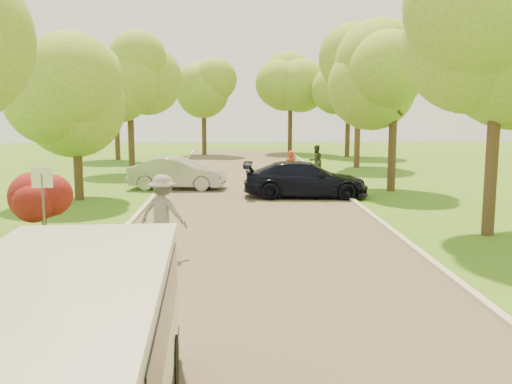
{
  "coord_description": "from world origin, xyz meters",
  "views": [
    {
      "loc": [
        -0.72,
        -11.22,
        3.75
      ],
      "look_at": [
        -0.06,
        5.19,
        1.3
      ],
      "focal_mm": 40.0,
      "sensor_mm": 36.0,
      "label": 1
    }
  ],
  "objects": [
    {
      "name": "ground",
      "position": [
        0.0,
        0.0,
        0.0
      ],
      "size": [
        100.0,
        100.0,
        0.0
      ],
      "primitive_type": "plane",
      "color": "#4A701A",
      "rests_on": "ground"
    },
    {
      "name": "road",
      "position": [
        0.0,
        8.0,
        0.01
      ],
      "size": [
        8.0,
        60.0,
        0.01
      ],
      "primitive_type": "cube",
      "color": "#4C4438",
      "rests_on": "ground"
    },
    {
      "name": "curb_left",
      "position": [
        -4.05,
        8.0,
        0.06
      ],
      "size": [
        0.18,
        60.0,
        0.12
      ],
      "primitive_type": "cube",
      "color": "#B2AD9E",
      "rests_on": "ground"
    },
    {
      "name": "curb_right",
      "position": [
        4.05,
        8.0,
        0.06
      ],
      "size": [
        0.18,
        60.0,
        0.12
      ],
      "primitive_type": "cube",
      "color": "#B2AD9E",
      "rests_on": "ground"
    },
    {
      "name": "street_sign",
      "position": [
        -5.8,
        4.0,
        1.56
      ],
      "size": [
        0.55,
        0.06,
        2.17
      ],
      "color": "#59595E",
      "rests_on": "ground"
    },
    {
      "name": "red_shrub",
      "position": [
        -6.3,
        5.5,
        1.1
      ],
      "size": [
        1.7,
        1.7,
        1.95
      ],
      "color": "#382619",
      "rests_on": "ground"
    },
    {
      "name": "tree_l_midb",
      "position": [
        -6.81,
        12.0,
        4.59
      ],
      "size": [
        4.3,
        4.2,
        6.62
      ],
      "color": "#382619",
      "rests_on": "ground"
    },
    {
      "name": "tree_l_far",
      "position": [
        -6.39,
        22.0,
        5.47
      ],
      "size": [
        4.92,
        4.8,
        7.79
      ],
      "color": "#382619",
      "rests_on": "ground"
    },
    {
      "name": "tree_r_mida",
      "position": [
        7.02,
        5.0,
        5.54
      ],
      "size": [
        5.13,
        5.0,
        7.95
      ],
      "color": "#382619",
      "rests_on": "ground"
    },
    {
      "name": "tree_r_midb",
      "position": [
        6.6,
        14.0,
        4.88
      ],
      "size": [
        4.51,
        4.4,
        7.01
      ],
      "color": "#382619",
      "rests_on": "ground"
    },
    {
      "name": "tree_r_far",
      "position": [
        7.23,
        24.0,
        5.83
      ],
      "size": [
        5.33,
        5.2,
        8.34
      ],
      "color": "#382619",
      "rests_on": "ground"
    },
    {
      "name": "tree_bg_a",
      "position": [
        -8.78,
        30.0,
        5.31
      ],
      "size": [
        5.12,
        5.0,
        7.72
      ],
      "color": "#382619",
      "rests_on": "ground"
    },
    {
      "name": "tree_bg_b",
      "position": [
        8.22,
        32.0,
        5.54
      ],
      "size": [
        5.12,
        5.0,
        7.95
      ],
      "color": "#382619",
      "rests_on": "ground"
    },
    {
      "name": "tree_bg_c",
      "position": [
        -2.79,
        34.0,
        5.02
      ],
      "size": [
        4.92,
        4.8,
        7.33
      ],
      "color": "#382619",
      "rests_on": "ground"
    },
    {
      "name": "tree_bg_d",
      "position": [
        4.22,
        36.0,
        5.31
      ],
      "size": [
        5.12,
        5.0,
        7.72
      ],
      "color": "#382619",
      "rests_on": "ground"
    },
    {
      "name": "minivan",
      "position": [
        -2.5,
        -5.89,
        1.11
      ],
      "size": [
        2.47,
        5.73,
        2.1
      ],
      "rotation": [
        0.0,
        0.0,
        0.05
      ],
      "color": "silver",
      "rests_on": "ground"
    },
    {
      "name": "silver_sedan",
      "position": [
        -3.3,
        14.98,
        0.73
      ],
      "size": [
        4.57,
        2.08,
        1.46
      ],
      "primitive_type": "imported",
      "rotation": [
        0.0,
        0.0,
        1.45
      ],
      "color": "#9F9FA3",
      "rests_on": "ground"
    },
    {
      "name": "dark_sedan",
      "position": [
        2.3,
        12.34,
        0.75
      ],
      "size": [
        5.31,
        2.43,
        1.51
      ],
      "primitive_type": "imported",
      "rotation": [
        0.0,
        0.0,
        1.51
      ],
      "color": "black",
      "rests_on": "ground"
    },
    {
      "name": "longboard",
      "position": [
        -2.5,
        2.98,
        0.11
      ],
      "size": [
        0.6,
        1.04,
        0.12
      ],
      "rotation": [
        0.0,
        0.0,
        2.8
      ],
      "color": "black",
      "rests_on": "ground"
    },
    {
      "name": "skateboarder",
      "position": [
        -2.5,
        2.98,
        1.11
      ],
      "size": [
        1.43,
        1.1,
        1.96
      ],
      "primitive_type": "imported",
      "rotation": [
        0.0,
        0.0,
        2.8
      ],
      "color": "slate",
      "rests_on": "longboard"
    },
    {
      "name": "person_striped",
      "position": [
        1.96,
        15.0,
        0.88
      ],
      "size": [
        0.73,
        0.58,
        1.77
      ],
      "primitive_type": "imported",
      "rotation": [
        0.0,
        0.0,
        2.88
      ],
      "color": "red",
      "rests_on": "ground"
    },
    {
      "name": "person_olive",
      "position": [
        3.8,
        19.64,
        0.86
      ],
      "size": [
        1.01,
        0.91,
        1.71
      ],
      "primitive_type": "imported",
      "rotation": [
        0.0,
        0.0,
        3.52
      ],
      "color": "#2A301D",
      "rests_on": "ground"
    }
  ]
}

